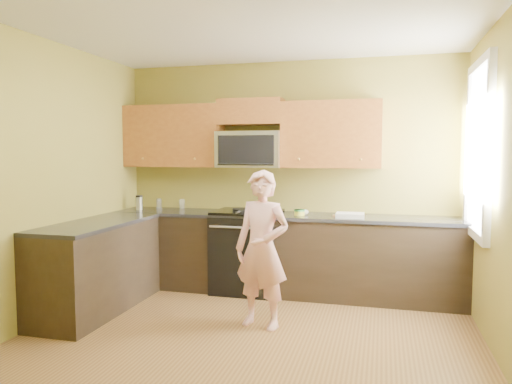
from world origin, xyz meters
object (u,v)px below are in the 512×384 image
(microwave, at_px, (250,167))
(butter_tub, at_px, (299,215))
(woman, at_px, (262,249))
(stove, at_px, (248,251))
(frying_pan, at_px, (243,213))
(travel_mug, at_px, (139,210))

(microwave, bearing_deg, butter_tub, -16.38)
(woman, bearing_deg, butter_tub, 93.87)
(stove, relative_size, butter_tub, 7.93)
(frying_pan, height_order, travel_mug, travel_mug)
(woman, distance_m, frying_pan, 0.97)
(stove, bearing_deg, microwave, 90.00)
(woman, bearing_deg, microwave, 123.46)
(woman, height_order, butter_tub, woman)
(travel_mug, bearing_deg, woman, -30.31)
(stove, distance_m, travel_mug, 1.45)
(microwave, relative_size, travel_mug, 4.25)
(travel_mug, bearing_deg, microwave, 6.34)
(stove, bearing_deg, frying_pan, -85.12)
(frying_pan, xyz_separation_m, butter_tub, (0.60, 0.20, -0.03))
(butter_tub, relative_size, travel_mug, 0.67)
(microwave, height_order, woman, microwave)
(stove, bearing_deg, woman, -67.79)
(woman, xyz_separation_m, butter_tub, (0.17, 1.04, 0.19))
(microwave, height_order, butter_tub, microwave)
(woman, relative_size, travel_mug, 8.16)
(microwave, distance_m, butter_tub, 0.84)
(woman, relative_size, frying_pan, 3.42)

